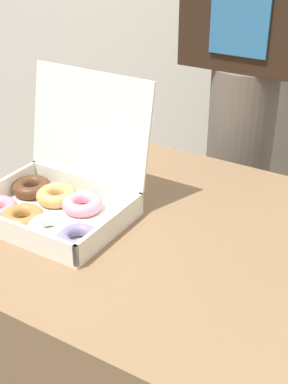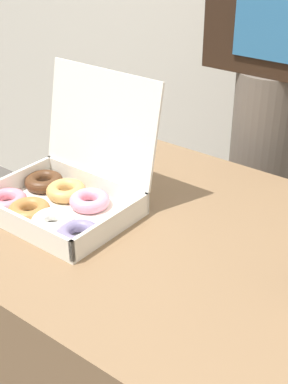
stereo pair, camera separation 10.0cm
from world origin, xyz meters
TOP-DOWN VIEW (x-y plane):
  - table at (0.00, 0.00)m, footprint 1.00×0.72m
  - donut_box at (-0.28, -0.07)m, footprint 0.33×0.28m
  - person_customer at (-0.11, 0.56)m, footprint 0.34×0.23m

SIDE VIEW (x-z plane):
  - table at x=0.00m, z-range 0.00..0.76m
  - donut_box at x=-0.28m, z-range 0.66..0.94m
  - person_customer at x=-0.11m, z-range 0.14..1.93m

